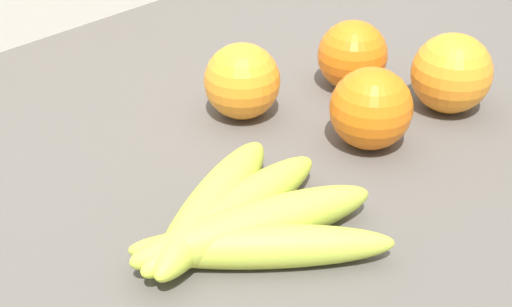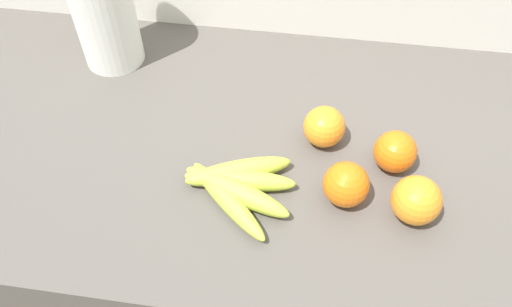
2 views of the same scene
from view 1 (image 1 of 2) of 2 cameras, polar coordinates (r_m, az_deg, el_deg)
The scene contains 6 objects.
wall_back at distance 1.09m, azimuth -16.40°, elevation -2.90°, with size 2.12×0.06×1.30m, color silver.
banana_bunch at distance 0.55m, azimuth -1.28°, elevation -5.50°, with size 0.21×0.20×0.04m.
orange_right at distance 0.67m, azimuth 9.45°, elevation 3.67°, with size 0.08×0.08×0.08m, color orange.
orange_far_right at distance 0.71m, azimuth -1.15°, elevation 5.98°, with size 0.08×0.08×0.08m, color orange.
orange_center at distance 0.75m, azimuth 15.80°, elevation 6.38°, with size 0.08×0.08×0.08m, color orange.
orange_back_right at distance 0.78m, azimuth 7.95°, elevation 8.02°, with size 0.08×0.08×0.08m, color orange.
Camera 1 is at (-0.39, -0.43, 1.26)m, focal length 48.54 mm.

